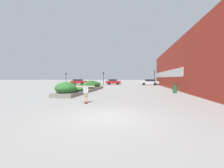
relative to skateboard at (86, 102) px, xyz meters
name	(u,v)px	position (x,y,z in m)	size (l,w,h in m)	color
ground_plane	(107,117)	(2.23, -3.51, -0.07)	(300.00, 300.00, 0.00)	gray
building_wall_right	(176,66)	(9.82, 14.31, 3.57)	(0.67, 40.69, 7.31)	#B23323
planter_box	(84,87)	(-3.18, 8.70, 0.50)	(2.35, 13.50, 1.44)	slate
skateboard	(86,102)	(0.00, 0.00, 0.00)	(0.45, 0.69, 0.10)	maroon
skateboarder	(86,90)	(0.00, 0.00, 0.89)	(1.25, 0.60, 1.42)	tan
trash_bin	(175,89)	(8.28, 8.68, 0.47)	(0.50, 0.50, 1.08)	#1E5B33
car_leftmost	(113,82)	(-2.62, 31.33, 0.72)	(4.04, 1.84, 1.52)	maroon
car_center_left	(78,82)	(-12.47, 29.98, 0.73)	(4.25, 1.84, 1.51)	maroon
car_center_right	(150,82)	(7.19, 30.01, 0.73)	(4.70, 1.95, 1.51)	#BCBCC1
traffic_light_left	(103,76)	(-4.18, 25.31, 2.17)	(0.28, 0.30, 3.26)	black
traffic_light_right	(154,76)	(7.93, 26.03, 2.34)	(0.28, 0.30, 3.55)	black
traffic_light_far_left	(66,77)	(-14.25, 25.97, 2.09)	(0.28, 0.30, 3.13)	black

